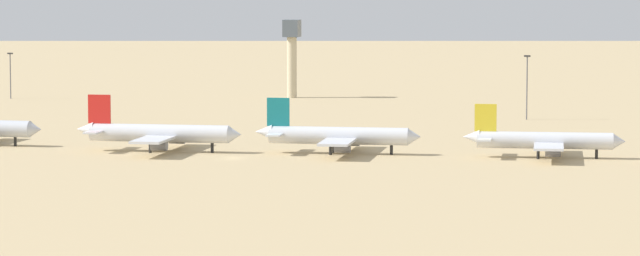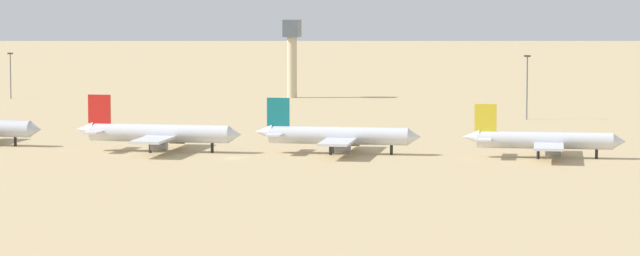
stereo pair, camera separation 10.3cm
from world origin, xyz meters
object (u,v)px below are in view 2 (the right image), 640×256
object	(u,v)px
light_pole_mid	(10,72)
parked_jet_teal_3	(337,136)
parked_jet_red_2	(158,133)
control_tower	(292,51)
light_pole_west	(527,83)
parked_jet_yellow_4	(543,141)

from	to	relation	value
light_pole_mid	parked_jet_teal_3	bearing A→B (deg)	-44.72
parked_jet_red_2	light_pole_mid	xyz separation A→B (m)	(-98.75, 143.48, 4.45)
parked_jet_red_2	control_tower	distance (m)	168.79
light_pole_west	control_tower	bearing A→B (deg)	142.33
control_tower	light_pole_mid	size ratio (longest dim) A/B	1.71
control_tower	light_pole_west	world-z (taller)	control_tower
parked_jet_teal_3	light_pole_west	world-z (taller)	light_pole_west
parked_jet_teal_3	parked_jet_yellow_4	bearing A→B (deg)	-1.12
parked_jet_red_2	control_tower	xyz separation A→B (m)	(-10.00, 168.12, 11.22)
parked_jet_teal_3	control_tower	world-z (taller)	control_tower
parked_jet_teal_3	light_pole_mid	size ratio (longest dim) A/B	2.55
control_tower	light_pole_mid	bearing A→B (deg)	-164.49
parked_jet_teal_3	parked_jet_yellow_4	distance (m)	46.61
parked_jet_teal_3	parked_jet_red_2	bearing A→B (deg)	-176.97
parked_jet_red_2	parked_jet_teal_3	bearing A→B (deg)	4.07
parked_jet_red_2	control_tower	size ratio (longest dim) A/B	1.53
control_tower	parked_jet_teal_3	bearing A→B (deg)	-72.59
light_pole_west	parked_jet_teal_3	bearing A→B (deg)	-108.48
control_tower	light_pole_mid	world-z (taller)	control_tower
parked_jet_yellow_4	control_tower	xyz separation A→B (m)	(-97.73, 161.10, 11.58)
control_tower	light_pole_west	bearing A→B (deg)	-37.67
parked_jet_yellow_4	light_pole_mid	distance (m)	231.14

